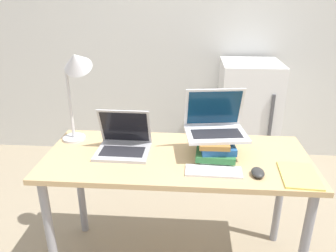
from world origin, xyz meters
TOP-DOWN VIEW (x-y plane):
  - wall_back at (0.00, 1.95)m, footprint 8.00×0.05m
  - desk at (0.00, 0.32)m, footprint 1.49×0.63m
  - laptop_left at (-0.31, 0.35)m, footprint 0.31×0.26m
  - book_stack at (0.21, 0.33)m, footprint 0.22×0.30m
  - laptop_on_books at (0.21, 0.37)m, footprint 0.36×0.29m
  - wireless_keyboard at (0.20, 0.14)m, footprint 0.29×0.12m
  - mouse at (0.42, 0.13)m, footprint 0.07×0.10m
  - notepad at (0.63, 0.14)m, footprint 0.20×0.27m
  - desk_lamp at (-0.59, 0.46)m, footprint 0.23×0.20m
  - mini_fridge at (0.60, 1.61)m, footprint 0.52×0.56m

SIDE VIEW (x-z plane):
  - mini_fridge at x=0.60m, z-range 0.00..1.06m
  - desk at x=0.00m, z-range 0.29..1.07m
  - notepad at x=0.63m, z-range 0.78..0.79m
  - wireless_keyboard at x=0.20m, z-range 0.78..0.79m
  - mouse at x=0.42m, z-range 0.78..0.81m
  - laptop_left at x=-0.31m, z-range 0.70..0.95m
  - book_stack at x=0.21m, z-range 0.78..0.90m
  - laptop_on_books at x=0.21m, z-range 0.82..1.08m
  - desk_lamp at x=-0.59m, z-range 0.92..1.51m
  - wall_back at x=0.00m, z-range 0.00..2.70m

